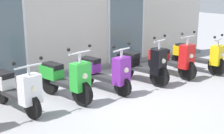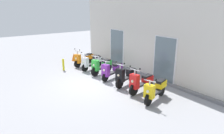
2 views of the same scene
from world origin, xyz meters
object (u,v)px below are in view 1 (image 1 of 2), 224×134
object	(u,v)px
scooter_black	(143,64)
scooter_yellow	(198,56)
scooter_purple	(104,71)
scooter_red	(172,59)
scooter_white	(15,88)
scooter_green	(65,79)

from	to	relation	value
scooter_black	scooter_yellow	world-z (taller)	scooter_black
scooter_purple	scooter_yellow	bearing A→B (deg)	-1.85
scooter_red	scooter_yellow	size ratio (longest dim) A/B	0.98
scooter_white	scooter_green	bearing A→B (deg)	0.67
scooter_green	scooter_white	bearing A→B (deg)	-179.33
scooter_black	scooter_red	world-z (taller)	scooter_red
scooter_green	scooter_purple	size ratio (longest dim) A/B	1.03
scooter_black	scooter_yellow	size ratio (longest dim) A/B	0.96
scooter_white	scooter_purple	distance (m)	2.06
scooter_black	scooter_red	size ratio (longest dim) A/B	0.98
scooter_green	scooter_purple	distance (m)	0.99
scooter_white	scooter_red	distance (m)	4.23
scooter_white	scooter_yellow	world-z (taller)	scooter_white
scooter_purple	scooter_red	bearing A→B (deg)	0.19
scooter_purple	scooter_black	xyz separation A→B (m)	(1.14, -0.01, 0.01)
scooter_purple	scooter_yellow	xyz separation A→B (m)	(3.10, -0.10, -0.02)
scooter_green	scooter_yellow	world-z (taller)	scooter_green
scooter_white	scooter_yellow	bearing A→B (deg)	-1.05
scooter_red	scooter_yellow	bearing A→B (deg)	-6.57
scooter_white	scooter_green	size ratio (longest dim) A/B	0.99
scooter_green	scooter_red	xyz separation A→B (m)	(3.16, -0.00, 0.01)
scooter_black	scooter_yellow	bearing A→B (deg)	-2.77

